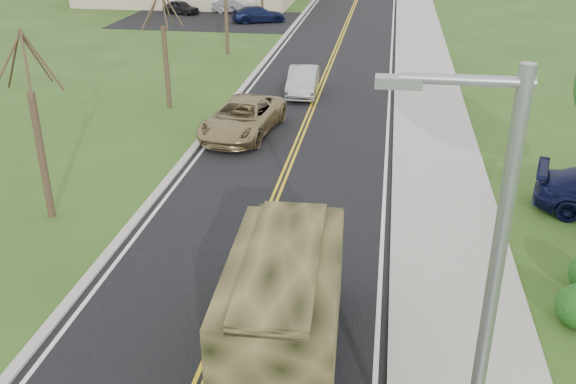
# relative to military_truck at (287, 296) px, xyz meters

# --- Properties ---
(road) EXTENTS (8.00, 120.00, 0.01)m
(road) POSITION_rel_military_truck_xyz_m (-1.76, 35.99, -1.80)
(road) COLOR black
(road) RESTS_ON ground
(curb_right) EXTENTS (0.30, 120.00, 0.12)m
(curb_right) POSITION_rel_military_truck_xyz_m (2.39, 35.99, -1.74)
(curb_right) COLOR #9E998E
(curb_right) RESTS_ON ground
(sidewalk_right) EXTENTS (3.20, 120.00, 0.10)m
(sidewalk_right) POSITION_rel_military_truck_xyz_m (4.14, 35.99, -1.75)
(sidewalk_right) COLOR #9E998E
(sidewalk_right) RESTS_ON ground
(curb_left) EXTENTS (0.30, 120.00, 0.10)m
(curb_left) POSITION_rel_military_truck_xyz_m (-5.91, 35.99, -1.75)
(curb_left) COLOR #9E998E
(curb_left) RESTS_ON ground
(street_light) EXTENTS (1.65, 0.22, 8.00)m
(street_light) POSITION_rel_military_truck_xyz_m (3.14, -4.51, 2.63)
(street_light) COLOR gray
(street_light) RESTS_ON ground
(bare_tree_a) EXTENTS (1.93, 2.26, 6.08)m
(bare_tree_a) POSITION_rel_military_truck_xyz_m (-8.77, 5.99, 0.82)
(bare_tree_a) COLOR #38281C
(bare_tree_a) RESTS_ON ground
(bare_tree_b) EXTENTS (1.83, 2.14, 5.73)m
(bare_tree_b) POSITION_rel_military_truck_xyz_m (-8.77, 17.99, 0.67)
(bare_tree_b) COLOR #38281C
(bare_tree_b) RESTS_ON ground
(bare_tree_c) EXTENTS (2.04, 2.39, 6.42)m
(bare_tree_c) POSITION_rel_military_truck_xyz_m (-8.77, 29.99, 0.97)
(bare_tree_c) COLOR #38281C
(bare_tree_c) RESTS_ON ground
(military_truck) EXTENTS (2.46, 6.41, 3.15)m
(military_truck) POSITION_rel_military_truck_xyz_m (0.00, 0.00, 0.00)
(military_truck) COLOR black
(military_truck) RESTS_ON ground
(suv_champagne) EXTENTS (3.25, 5.84, 1.55)m
(suv_champagne) POSITION_rel_military_truck_xyz_m (-4.30, 14.71, -1.03)
(suv_champagne) COLOR #907D51
(suv_champagne) RESTS_ON ground
(sedan_silver) EXTENTS (1.69, 4.28, 1.39)m
(sedan_silver) POSITION_rel_military_truck_xyz_m (-2.56, 21.37, -1.11)
(sedan_silver) COLOR #A2A3A7
(sedan_silver) RESTS_ON ground
(lot_car_dark) EXTENTS (3.69, 2.58, 1.17)m
(lot_car_dark) POSITION_rel_military_truck_xyz_m (-16.58, 44.55, -1.22)
(lot_car_dark) COLOR black
(lot_car_dark) RESTS_ON ground
(lot_car_silver) EXTENTS (4.37, 2.19, 1.38)m
(lot_car_silver) POSITION_rel_military_truck_xyz_m (-11.83, 45.73, -1.12)
(lot_car_silver) COLOR #B0B0B5
(lot_car_silver) RESTS_ON ground
(lot_car_navy) EXTENTS (4.79, 3.40, 1.29)m
(lot_car_navy) POSITION_rel_military_truck_xyz_m (-9.01, 41.65, -1.16)
(lot_car_navy) COLOR #0E1434
(lot_car_navy) RESTS_ON ground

